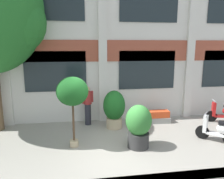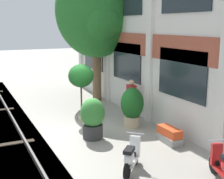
{
  "view_description": "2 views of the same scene",
  "coord_description": "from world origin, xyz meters",
  "px_view_note": "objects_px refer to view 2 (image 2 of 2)",
  "views": [
    {
      "loc": [
        -1.02,
        -6.47,
        3.3
      ],
      "look_at": [
        0.18,
        1.43,
        1.7
      ],
      "focal_mm": 35.0,
      "sensor_mm": 36.0,
      "label": 1
    },
    {
      "loc": [
        10.51,
        -3.79,
        3.92
      ],
      "look_at": [
        0.35,
        1.07,
        1.56
      ],
      "focal_mm": 50.0,
      "sensor_mm": 36.0,
      "label": 2
    }
  ],
  "objects_px": {
    "potted_plant_fluted_column": "(93,117)",
    "broadleaf_tree": "(96,13)",
    "potted_plant_ribbed_drum": "(132,106)",
    "potted_plant_square_trough": "(169,135)",
    "scooter_second_parked": "(224,167)",
    "scooter_near_curb": "(131,157)",
    "resident_by_doorway": "(131,98)",
    "potted_plant_tall_urn": "(81,77)"
  },
  "relations": [
    {
      "from": "potted_plant_fluted_column",
      "to": "broadleaf_tree",
      "type": "bearing_deg",
      "value": 155.59
    },
    {
      "from": "potted_plant_ribbed_drum",
      "to": "potted_plant_square_trough",
      "type": "xyz_separation_m",
      "value": [
        1.99,
        0.33,
        -0.58
      ]
    },
    {
      "from": "potted_plant_fluted_column",
      "to": "scooter_second_parked",
      "type": "distance_m",
      "value": 4.71
    },
    {
      "from": "scooter_near_curb",
      "to": "resident_by_doorway",
      "type": "bearing_deg",
      "value": 14.57
    },
    {
      "from": "potted_plant_ribbed_drum",
      "to": "potted_plant_square_trough",
      "type": "height_order",
      "value": "potted_plant_ribbed_drum"
    },
    {
      "from": "resident_by_doorway",
      "to": "scooter_second_parked",
      "type": "bearing_deg",
      "value": 58.53
    },
    {
      "from": "potted_plant_square_trough",
      "to": "potted_plant_tall_urn",
      "type": "bearing_deg",
      "value": -152.99
    },
    {
      "from": "broadleaf_tree",
      "to": "potted_plant_tall_urn",
      "type": "bearing_deg",
      "value": -32.99
    },
    {
      "from": "potted_plant_ribbed_drum",
      "to": "scooter_near_curb",
      "type": "relative_size",
      "value": 1.47
    },
    {
      "from": "potted_plant_tall_urn",
      "to": "resident_by_doorway",
      "type": "xyz_separation_m",
      "value": [
        0.55,
        2.04,
        -0.96
      ]
    },
    {
      "from": "potted_plant_square_trough",
      "to": "scooter_near_curb",
      "type": "xyz_separation_m",
      "value": [
        1.37,
        -2.24,
        0.19
      ]
    },
    {
      "from": "potted_plant_fluted_column",
      "to": "scooter_near_curb",
      "type": "relative_size",
      "value": 1.36
    },
    {
      "from": "broadleaf_tree",
      "to": "potted_plant_tall_urn",
      "type": "xyz_separation_m",
      "value": [
        3.05,
        -1.98,
        -2.64
      ]
    },
    {
      "from": "broadleaf_tree",
      "to": "resident_by_doorway",
      "type": "distance_m",
      "value": 5.09
    },
    {
      "from": "potted_plant_ribbed_drum",
      "to": "broadleaf_tree",
      "type": "bearing_deg",
      "value": 174.02
    },
    {
      "from": "potted_plant_ribbed_drum",
      "to": "resident_by_doorway",
      "type": "xyz_separation_m",
      "value": [
        -1.04,
        0.54,
        0.05
      ]
    },
    {
      "from": "potted_plant_fluted_column",
      "to": "potted_plant_tall_urn",
      "type": "distance_m",
      "value": 2.39
    },
    {
      "from": "potted_plant_fluted_column",
      "to": "scooter_second_parked",
      "type": "height_order",
      "value": "potted_plant_fluted_column"
    },
    {
      "from": "potted_plant_tall_urn",
      "to": "potted_plant_square_trough",
      "type": "distance_m",
      "value": 4.33
    },
    {
      "from": "potted_plant_ribbed_drum",
      "to": "resident_by_doorway",
      "type": "height_order",
      "value": "resident_by_doorway"
    },
    {
      "from": "resident_by_doorway",
      "to": "potted_plant_fluted_column",
      "type": "bearing_deg",
      "value": 7.56
    },
    {
      "from": "potted_plant_fluted_column",
      "to": "resident_by_doorway",
      "type": "relative_size",
      "value": 0.87
    },
    {
      "from": "broadleaf_tree",
      "to": "potted_plant_square_trough",
      "type": "distance_m",
      "value": 7.88
    },
    {
      "from": "resident_by_doorway",
      "to": "scooter_near_curb",
      "type": "bearing_deg",
      "value": 35.55
    },
    {
      "from": "potted_plant_ribbed_drum",
      "to": "potted_plant_square_trough",
      "type": "bearing_deg",
      "value": 9.48
    },
    {
      "from": "potted_plant_tall_urn",
      "to": "broadleaf_tree",
      "type": "bearing_deg",
      "value": 147.01
    },
    {
      "from": "potted_plant_fluted_column",
      "to": "potted_plant_tall_urn",
      "type": "relative_size",
      "value": 0.61
    },
    {
      "from": "potted_plant_fluted_column",
      "to": "potted_plant_square_trough",
      "type": "height_order",
      "value": "potted_plant_fluted_column"
    },
    {
      "from": "broadleaf_tree",
      "to": "potted_plant_ribbed_drum",
      "type": "bearing_deg",
      "value": -5.98
    },
    {
      "from": "potted_plant_ribbed_drum",
      "to": "scooter_near_curb",
      "type": "bearing_deg",
      "value": -29.57
    },
    {
      "from": "scooter_near_curb",
      "to": "scooter_second_parked",
      "type": "height_order",
      "value": "same"
    },
    {
      "from": "scooter_second_parked",
      "to": "potted_plant_tall_urn",
      "type": "bearing_deg",
      "value": 31.07
    },
    {
      "from": "broadleaf_tree",
      "to": "scooter_near_curb",
      "type": "distance_m",
      "value": 9.29
    },
    {
      "from": "potted_plant_tall_urn",
      "to": "scooter_second_parked",
      "type": "relative_size",
      "value": 1.76
    },
    {
      "from": "broadleaf_tree",
      "to": "potted_plant_ribbed_drum",
      "type": "distance_m",
      "value": 5.93
    },
    {
      "from": "scooter_second_parked",
      "to": "potted_plant_ribbed_drum",
      "type": "bearing_deg",
      "value": 17.73
    },
    {
      "from": "scooter_near_curb",
      "to": "potted_plant_ribbed_drum",
      "type": "bearing_deg",
      "value": 14.07
    },
    {
      "from": "potted_plant_tall_urn",
      "to": "scooter_near_curb",
      "type": "height_order",
      "value": "potted_plant_tall_urn"
    },
    {
      "from": "potted_plant_ribbed_drum",
      "to": "potted_plant_tall_urn",
      "type": "relative_size",
      "value": 0.66
    },
    {
      "from": "potted_plant_ribbed_drum",
      "to": "scooter_second_parked",
      "type": "xyz_separation_m",
      "value": [
        4.86,
        -0.09,
        -0.4
      ]
    },
    {
      "from": "potted_plant_ribbed_drum",
      "to": "scooter_second_parked",
      "type": "bearing_deg",
      "value": -1.04
    },
    {
      "from": "scooter_second_parked",
      "to": "potted_plant_square_trough",
      "type": "bearing_deg",
      "value": 10.41
    }
  ]
}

